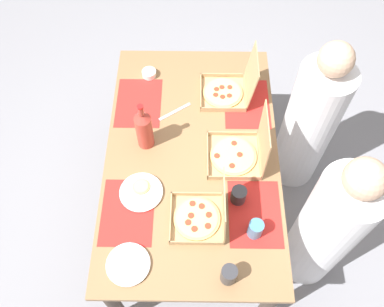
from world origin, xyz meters
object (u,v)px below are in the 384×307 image
(soda_bottle, at_px, (144,129))
(cup_clear_right, at_px, (229,275))
(cup_dark, at_px, (255,229))
(pizza_box_corner_left, at_px, (203,216))
(diner_right_seat, at_px, (326,229))
(plate_near_right, at_px, (128,265))
(pizza_box_center, at_px, (240,152))
(condiment_bowl, at_px, (149,73))
(plate_middle, at_px, (141,192))
(diner_left_seat, at_px, (309,125))
(pizza_box_corner_right, at_px, (229,89))
(cup_spare, at_px, (239,195))

(soda_bottle, height_order, cup_clear_right, soda_bottle)
(cup_dark, bearing_deg, pizza_box_corner_left, -105.05)
(pizza_box_corner_left, bearing_deg, diner_right_seat, 92.97)
(plate_near_right, distance_m, soda_bottle, 0.69)
(pizza_box_center, distance_m, condiment_bowl, 0.78)
(plate_middle, xyz_separation_m, cup_dark, (0.21, 0.56, 0.04))
(pizza_box_center, height_order, cup_clear_right, pizza_box_center)
(pizza_box_corner_left, bearing_deg, condiment_bowl, -160.91)
(plate_near_right, height_order, condiment_bowl, condiment_bowl)
(cup_clear_right, height_order, condiment_bowl, cup_clear_right)
(condiment_bowl, bearing_deg, diner_right_seat, 47.80)
(diner_left_seat, bearing_deg, cup_dark, -28.03)
(cup_clear_right, bearing_deg, condiment_bowl, -160.14)
(cup_clear_right, relative_size, diner_left_seat, 0.09)
(plate_middle, xyz_separation_m, diner_right_seat, (0.11, 0.98, -0.21))
(pizza_box_corner_right, distance_m, plate_middle, 0.80)
(pizza_box_corner_right, xyz_separation_m, cup_spare, (0.68, 0.02, -0.00))
(pizza_box_center, bearing_deg, diner_right_seat, 55.49)
(cup_dark, height_order, condiment_bowl, cup_dark)
(diner_left_seat, bearing_deg, plate_middle, -59.33)
(cup_spare, bearing_deg, cup_dark, 21.50)
(diner_left_seat, distance_m, diner_right_seat, 0.69)
(pizza_box_corner_left, bearing_deg, soda_bottle, -145.44)
(plate_near_right, bearing_deg, pizza_box_center, 137.57)
(pizza_box_corner_right, height_order, soda_bottle, soda_bottle)
(cup_clear_right, height_order, diner_left_seat, diner_left_seat)
(plate_near_right, distance_m, diner_right_seat, 1.07)
(pizza_box_center, xyz_separation_m, cup_spare, (0.25, -0.02, -0.00))
(cup_clear_right, bearing_deg, pizza_box_corner_left, -157.64)
(plate_middle, distance_m, condiment_bowl, 0.79)
(plate_near_right, distance_m, condiment_bowl, 1.17)
(diner_right_seat, bearing_deg, pizza_box_corner_right, -145.80)
(cup_clear_right, xyz_separation_m, cup_dark, (-0.22, 0.13, -0.00))
(diner_right_seat, bearing_deg, plate_near_right, -75.34)
(plate_near_right, bearing_deg, cup_spare, 123.28)
(plate_middle, distance_m, soda_bottle, 0.33)
(cup_spare, relative_size, diner_right_seat, 0.07)
(cup_clear_right, height_order, diner_right_seat, diner_right_seat)
(diner_right_seat, bearing_deg, pizza_box_corner_left, -87.03)
(cup_spare, distance_m, diner_left_seat, 0.82)
(cup_clear_right, bearing_deg, cup_spare, 171.03)
(cup_spare, bearing_deg, diner_left_seat, 141.23)
(pizza_box_center, bearing_deg, pizza_box_corner_left, -28.65)
(plate_near_right, height_order, soda_bottle, soda_bottle)
(cup_dark, height_order, diner_left_seat, diner_left_seat)
(pizza_box_corner_left, relative_size, plate_middle, 1.34)
(cup_spare, bearing_deg, plate_near_right, -56.72)
(plate_near_right, xyz_separation_m, cup_spare, (-0.34, 0.52, 0.04))
(plate_near_right, bearing_deg, plate_middle, 175.21)
(plate_middle, relative_size, cup_clear_right, 2.06)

